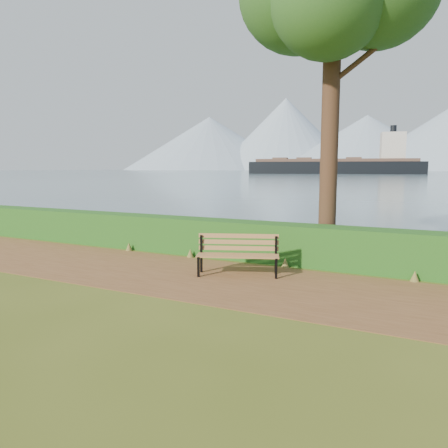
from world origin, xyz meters
The scene contains 7 objects.
ground centered at (0.00, 0.00, 0.00)m, with size 140.00×140.00×0.00m, color #445117.
path centered at (0.00, 0.30, 0.01)m, with size 40.00×3.40×0.01m, color brown.
hedge centered at (0.00, 2.60, 0.50)m, with size 32.00×0.85×1.00m, color #194814.
water centered at (0.00, 260.00, 0.01)m, with size 700.00×510.00×0.00m, color slate.
mountains centered at (-9.17, 406.05, 27.70)m, with size 585.00×190.00×70.00m.
bench centered at (0.87, 0.91, 0.53)m, with size 1.90×1.17×0.92m.
cargo_ship centered at (-31.84, 162.72, 2.94)m, with size 65.65×24.31×19.73m.
Camera 1 is at (5.00, -7.89, 2.42)m, focal length 35.00 mm.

